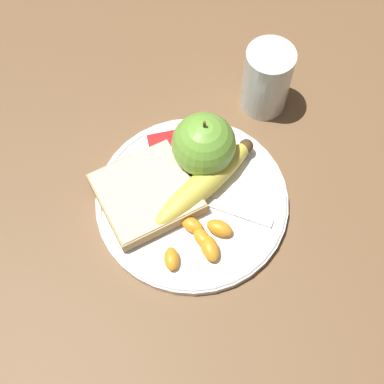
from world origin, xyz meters
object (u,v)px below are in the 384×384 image
Objects in this scene: jam_packet at (168,148)px; plate at (192,200)px; bread_slice at (147,193)px; banana at (205,183)px; fork at (199,199)px; apple at (204,144)px; juice_glass at (266,81)px.

plate is at bearing -77.64° from jam_packet.
banana is at bearing -3.37° from bread_slice.
plate is 0.01m from fork.
apple is at bearing 24.07° from bread_slice.
banana is at bearing -60.76° from jam_packet.
apple is 0.09m from bread_slice.
jam_packet reaches higher than fork.
bread_slice is (-0.08, -0.04, -0.03)m from apple.
apple is (0.03, 0.05, 0.04)m from plate.
banana is 1.09× the size of fork.
juice_glass is 0.22m from bread_slice.
banana is 0.07m from bread_slice.
fork is at bearing -132.64° from juice_glass.
jam_packet is at bearing 119.24° from banana.
apple is 0.61× the size of fork.
bread_slice is (-0.07, 0.00, -0.01)m from banana.
juice_glass reaches higher than banana.
plate is at bearing -150.92° from banana.
banana is at bearing -97.14° from fork.
fork is (0.01, -0.00, 0.01)m from plate.
plate is 0.07m from apple.
jam_packet is (-0.15, -0.06, -0.02)m from juice_glass.
apple reaches higher than juice_glass.
apple is at bearing 62.70° from plate.
apple is 0.64× the size of bread_slice.
fork is at bearing -109.05° from apple.
plate is at bearing 18.43° from fork.
apple is 0.06m from jam_packet.
banana is (-0.01, -0.04, -0.02)m from apple.
bread_slice is 0.07m from fork.
bread_slice reaches higher than fork.
plate is 0.08m from jam_packet.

